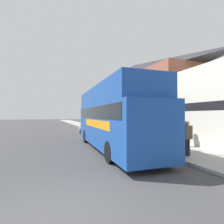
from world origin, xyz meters
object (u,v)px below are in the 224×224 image
pedestrian_second (187,135)px  pedestrian_third (183,131)px  lamp_post_nearest (171,97)px  lamp_post_third (88,107)px  tour_bus (111,121)px  litter_bin (182,143)px  lamp_post_second (111,105)px  parked_car_ahead_of_bus (91,129)px

pedestrian_second → pedestrian_third: (1.87, 2.26, -0.07)m
pedestrian_second → lamp_post_nearest: bearing=108.7°
lamp_post_third → tour_bus: bearing=-97.9°
tour_bus → litter_bin: size_ratio=12.16×
tour_bus → lamp_post_third: 16.29m
pedestrian_third → lamp_post_second: (-2.12, 8.13, 2.13)m
lamp_post_nearest → lamp_post_second: size_ratio=0.99×
parked_car_ahead_of_bus → lamp_post_third: (1.50, 7.60, 2.85)m
lamp_post_third → parked_car_ahead_of_bus: bearing=-101.2°
tour_bus → lamp_post_nearest: lamp_post_nearest is taller
parked_car_ahead_of_bus → lamp_post_third: size_ratio=0.90×
parked_car_ahead_of_bus → litter_bin: parked_car_ahead_of_bus is taller
pedestrian_second → lamp_post_third: size_ratio=0.37×
lamp_post_nearest → pedestrian_second: bearing=-71.3°
pedestrian_third → litter_bin: pedestrian_third is taller
parked_car_ahead_of_bus → pedestrian_third: (3.85, -10.08, 0.50)m
pedestrian_third → litter_bin: bearing=-136.3°
pedestrian_third → lamp_post_nearest: 3.32m
lamp_post_second → litter_bin: (0.98, -9.22, -2.66)m
tour_bus → parked_car_ahead_of_bus: tour_bus is taller
pedestrian_second → litter_bin: bearing=58.0°
lamp_post_second → pedestrian_second: bearing=-88.6°
tour_bus → pedestrian_second: 4.78m
tour_bus → lamp_post_third: bearing=84.6°
lamp_post_second → lamp_post_nearest: bearing=-90.2°
lamp_post_third → litter_bin: bearing=-86.3°
lamp_post_nearest → lamp_post_third: 19.09m
litter_bin → pedestrian_third: bearing=43.7°
pedestrian_second → lamp_post_nearest: 2.21m
pedestrian_third → tour_bus: bearing=160.5°
parked_car_ahead_of_bus → pedestrian_second: bearing=-83.0°
tour_bus → pedestrian_second: tour_bus is taller
litter_bin → pedestrian_second: bearing=-122.0°
lamp_post_nearest → litter_bin: (1.02, 0.32, -2.63)m
pedestrian_third → lamp_post_third: bearing=97.6°
lamp_post_nearest → litter_bin: bearing=17.3°
pedestrian_second → litter_bin: pedestrian_second is taller
tour_bus → litter_bin: 4.55m
pedestrian_second → lamp_post_second: lamp_post_second is taller
lamp_post_nearest → litter_bin: size_ratio=5.04×
tour_bus → pedestrian_second: bearing=-52.6°
lamp_post_third → lamp_post_nearest: bearing=-89.4°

